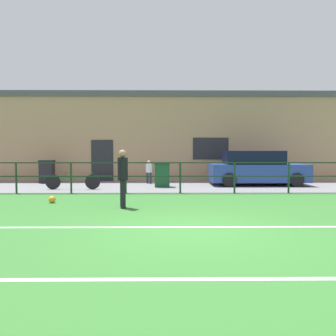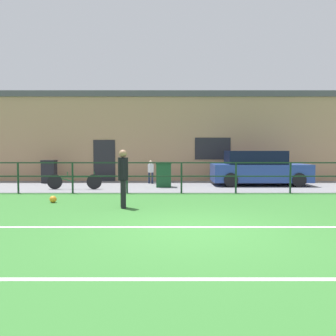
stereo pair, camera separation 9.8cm
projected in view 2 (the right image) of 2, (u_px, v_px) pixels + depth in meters
The scene contains 13 objects.
ground at pixel (192, 231), 7.03m from camera, with size 60.00×44.00×0.04m, color #33702D.
field_line_touchline at pixel (192, 227), 7.32m from camera, with size 36.00×0.11×0.00m, color white.
field_line_hash at pixel (208, 279), 4.37m from camera, with size 36.00×0.11×0.00m, color white.
pavement_strip at pixel (179, 186), 15.52m from camera, with size 48.00×5.00×0.02m, color slate.
perimeter_fence at pixel (181, 173), 12.99m from camera, with size 36.07×0.07×1.15m.
clubhouse_facade at pixel (177, 137), 19.10m from camera, with size 28.00×2.56×4.58m.
player_goalkeeper at pixel (123, 175), 9.73m from camera, with size 0.28×0.43×1.60m.
soccer_ball_match at pixel (53, 199), 10.71m from camera, with size 0.21×0.21×0.21m, color orange.
spectator_child at pixel (150, 170), 16.64m from camera, with size 0.28×0.19×1.08m.
parked_car_red at pixel (258, 169), 15.88m from camera, with size 4.25×1.92×1.54m.
bicycle_parked_2 at pixel (74, 181), 14.20m from camera, with size 2.19×0.04×0.71m.
trash_bin_0 at pixel (163, 174), 15.09m from camera, with size 0.66×0.56×1.06m.
trash_bin_1 at pixel (49, 171), 16.96m from camera, with size 0.65×0.56×1.09m.
Camera 2 is at (-0.49, -6.96, 1.60)m, focal length 37.90 mm.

